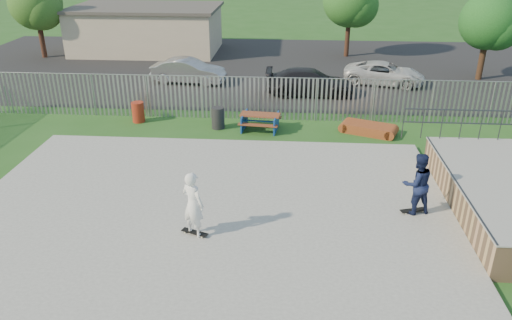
# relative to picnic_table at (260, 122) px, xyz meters

# --- Properties ---
(ground) EXTENTS (120.00, 120.00, 0.00)m
(ground) POSITION_rel_picnic_table_xyz_m (-1.15, -7.65, -0.37)
(ground) COLOR #26571D
(ground) RESTS_ON ground
(concrete_slab) EXTENTS (15.00, 12.00, 0.15)m
(concrete_slab) POSITION_rel_picnic_table_xyz_m (-1.15, -7.65, -0.29)
(concrete_slab) COLOR gray
(concrete_slab) RESTS_ON ground
(fence) EXTENTS (26.04, 16.02, 2.00)m
(fence) POSITION_rel_picnic_table_xyz_m (-0.15, -3.06, 0.63)
(fence) COLOR gray
(fence) RESTS_ON ground
(picnic_table) EXTENTS (1.86, 1.60, 0.72)m
(picnic_table) POSITION_rel_picnic_table_xyz_m (0.00, 0.00, 0.00)
(picnic_table) COLOR brown
(picnic_table) RESTS_ON ground
(funbox) EXTENTS (2.25, 1.70, 0.40)m
(funbox) POSITION_rel_picnic_table_xyz_m (4.71, -0.09, -0.17)
(funbox) COLOR brown
(funbox) RESTS_ON ground
(trash_bin_red) EXTENTS (0.56, 0.56, 0.93)m
(trash_bin_red) POSITION_rel_picnic_table_xyz_m (-5.63, 0.61, 0.10)
(trash_bin_red) COLOR maroon
(trash_bin_red) RESTS_ON ground
(trash_bin_grey) EXTENTS (0.58, 0.58, 0.96)m
(trash_bin_grey) POSITION_rel_picnic_table_xyz_m (-1.87, 0.06, 0.11)
(trash_bin_grey) COLOR black
(trash_bin_grey) RESTS_ON ground
(parking_lot) EXTENTS (40.00, 18.00, 0.02)m
(parking_lot) POSITION_rel_picnic_table_xyz_m (-1.15, 11.35, -0.36)
(parking_lot) COLOR black
(parking_lot) RESTS_ON ground
(car_silver) EXTENTS (4.36, 1.97, 1.39)m
(car_silver) POSITION_rel_picnic_table_xyz_m (-4.58, 7.18, 0.34)
(car_silver) COLOR #ACACB1
(car_silver) RESTS_ON parking_lot
(car_dark) EXTENTS (4.74, 1.96, 1.37)m
(car_dark) POSITION_rel_picnic_table_xyz_m (2.33, 5.34, 0.34)
(car_dark) COLOR black
(car_dark) RESTS_ON parking_lot
(car_white) EXTENTS (4.85, 3.06, 1.25)m
(car_white) POSITION_rel_picnic_table_xyz_m (6.59, 7.69, 0.28)
(car_white) COLOR silver
(car_white) RESTS_ON parking_lot
(building) EXTENTS (10.40, 6.40, 3.20)m
(building) POSITION_rel_picnic_table_xyz_m (-9.15, 15.35, 1.24)
(building) COLOR #C7B599
(building) RESTS_ON ground
(tree_left) EXTENTS (3.49, 3.49, 5.38)m
(tree_left) POSITION_rel_picnic_table_xyz_m (-15.86, 12.90, 3.25)
(tree_left) COLOR #46271C
(tree_left) RESTS_ON ground
(tree_right) EXTENTS (3.26, 3.26, 5.03)m
(tree_right) POSITION_rel_picnic_table_xyz_m (12.38, 9.16, 3.01)
(tree_right) COLOR #412A1A
(tree_right) RESTS_ON ground
(skateboard_a) EXTENTS (0.82, 0.43, 0.08)m
(skateboard_a) POSITION_rel_picnic_table_xyz_m (5.13, -7.05, -0.18)
(skateboard_a) COLOR black
(skateboard_a) RESTS_ON concrete_slab
(skateboard_b) EXTENTS (0.82, 0.48, 0.08)m
(skateboard_b) POSITION_rel_picnic_table_xyz_m (-1.30, -8.75, -0.18)
(skateboard_b) COLOR black
(skateboard_b) RESTS_ON concrete_slab
(skater_navy) EXTENTS (1.12, 0.98, 1.94)m
(skater_navy) POSITION_rel_picnic_table_xyz_m (5.13, -7.05, 0.75)
(skater_navy) COLOR #151D42
(skater_navy) RESTS_ON concrete_slab
(skater_white) EXTENTS (0.84, 0.77, 1.94)m
(skater_white) POSITION_rel_picnic_table_xyz_m (-1.30, -8.75, 0.75)
(skater_white) COLOR white
(skater_white) RESTS_ON concrete_slab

